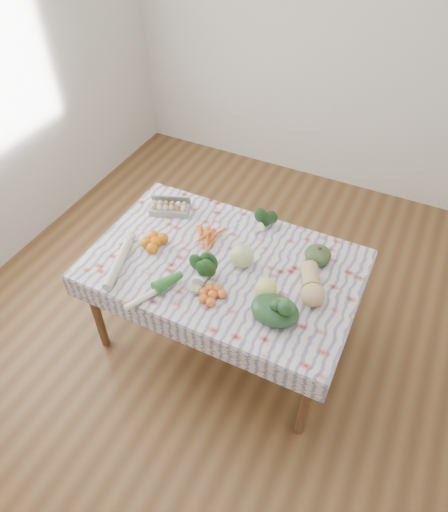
{
  "coord_description": "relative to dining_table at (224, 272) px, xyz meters",
  "views": [
    {
      "loc": [
        0.87,
        -1.77,
        2.79
      ],
      "look_at": [
        0.0,
        0.0,
        0.82
      ],
      "focal_mm": 32.0,
      "sensor_mm": 36.0,
      "label": 1
    }
  ],
  "objects": [
    {
      "name": "carrot_bunch",
      "position": [
        -0.18,
        0.12,
        0.1
      ],
      "size": [
        0.26,
        0.24,
        0.04
      ],
      "primitive_type": "cube",
      "rotation": [
        0.0,
        0.0,
        0.13
      ],
      "color": "orange",
      "rests_on": "tablecloth"
    },
    {
      "name": "ground",
      "position": [
        0.0,
        0.0,
        -0.68
      ],
      "size": [
        4.5,
        4.5,
        0.0
      ],
      "primitive_type": "plane",
      "color": "brown",
      "rests_on": "ground"
    },
    {
      "name": "wall_back",
      "position": [
        0.0,
        2.25,
        0.72
      ],
      "size": [
        4.0,
        0.04,
        2.8
      ],
      "primitive_type": "cube",
      "color": "silver",
      "rests_on": "ground"
    },
    {
      "name": "egg_carton",
      "position": [
        -0.55,
        0.27,
        0.12
      ],
      "size": [
        0.29,
        0.2,
        0.07
      ],
      "primitive_type": "cube",
      "rotation": [
        0.0,
        0.0,
        0.37
      ],
      "color": "#A5A6A0",
      "rests_on": "tablecloth"
    },
    {
      "name": "tablecloth",
      "position": [
        0.0,
        0.0,
        0.08
      ],
      "size": [
        1.66,
        1.06,
        0.01
      ],
      "primitive_type": "cube",
      "color": "silver",
      "rests_on": "dining_table"
    },
    {
      "name": "daikon",
      "position": [
        -0.56,
        -0.32,
        0.11
      ],
      "size": [
        0.17,
        0.41,
        0.06
      ],
      "primitive_type": "cylinder",
      "rotation": [
        1.57,
        0.0,
        0.28
      ],
      "color": "beige",
      "rests_on": "tablecloth"
    },
    {
      "name": "leek",
      "position": [
        -0.25,
        -0.41,
        0.1
      ],
      "size": [
        0.2,
        0.36,
        0.04
      ],
      "primitive_type": "cylinder",
      "rotation": [
        1.57,
        0.0,
        -0.44
      ],
      "color": "silver",
      "rests_on": "tablecloth"
    },
    {
      "name": "dining_table",
      "position": [
        0.0,
        0.0,
        0.0
      ],
      "size": [
        1.6,
        1.0,
        0.75
      ],
      "color": "brown",
      "rests_on": "ground"
    },
    {
      "name": "grapefruit",
      "position": [
        0.33,
        -0.13,
        0.15
      ],
      "size": [
        0.15,
        0.15,
        0.13
      ],
      "primitive_type": "sphere",
      "rotation": [
        0.0,
        0.0,
        -0.24
      ],
      "color": "#E8E76F",
      "rests_on": "tablecloth"
    },
    {
      "name": "mandarin_cluster",
      "position": [
        0.06,
        -0.28,
        0.11
      ],
      "size": [
        0.24,
        0.24,
        0.06
      ],
      "primitive_type": "cube",
      "rotation": [
        0.0,
        0.0,
        -0.34
      ],
      "color": "orange",
      "rests_on": "tablecloth"
    },
    {
      "name": "kale_bunch",
      "position": [
        0.1,
        0.42,
        0.15
      ],
      "size": [
        0.18,
        0.17,
        0.12
      ],
      "primitive_type": "ellipsoid",
      "rotation": [
        0.0,
        0.0,
        -0.43
      ],
      "color": "#1A3817",
      "rests_on": "tablecloth"
    },
    {
      "name": "butternut_squash",
      "position": [
        0.56,
        0.01,
        0.15
      ],
      "size": [
        0.24,
        0.33,
        0.14
      ],
      "primitive_type": "ellipsoid",
      "rotation": [
        0.0,
        0.0,
        0.41
      ],
      "color": "tan",
      "rests_on": "tablecloth"
    },
    {
      "name": "spinach_bag",
      "position": [
        0.44,
        -0.26,
        0.14
      ],
      "size": [
        0.3,
        0.25,
        0.12
      ],
      "primitive_type": "ellipsoid",
      "rotation": [
        0.0,
        0.0,
        -0.14
      ],
      "color": "#17361A",
      "rests_on": "tablecloth"
    },
    {
      "name": "broccoli",
      "position": [
        -0.06,
        -0.19,
        0.15
      ],
      "size": [
        0.2,
        0.2,
        0.13
      ],
      "primitive_type": "ellipsoid",
      "rotation": [
        0.0,
        0.0,
        0.21
      ],
      "color": "#184218",
      "rests_on": "tablecloth"
    },
    {
      "name": "cabbage",
      "position": [
        0.1,
        0.04,
        0.16
      ],
      "size": [
        0.16,
        0.16,
        0.15
      ],
      "primitive_type": "sphere",
      "rotation": [
        0.0,
        0.0,
        0.1
      ],
      "color": "#BACD83",
      "rests_on": "tablecloth"
    },
    {
      "name": "kabocha_squash",
      "position": [
        0.51,
        0.27,
        0.14
      ],
      "size": [
        0.19,
        0.19,
        0.11
      ],
      "primitive_type": "ellipsoid",
      "rotation": [
        0.0,
        0.0,
        -0.16
      ],
      "color": "#3E582A",
      "rests_on": "tablecloth"
    },
    {
      "name": "orange_cluster",
      "position": [
        -0.46,
        -0.06,
        0.12
      ],
      "size": [
        0.25,
        0.25,
        0.08
      ],
      "primitive_type": "cube",
      "rotation": [
        0.0,
        0.0,
        -0.11
      ],
      "color": "orange",
      "rests_on": "tablecloth"
    }
  ]
}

